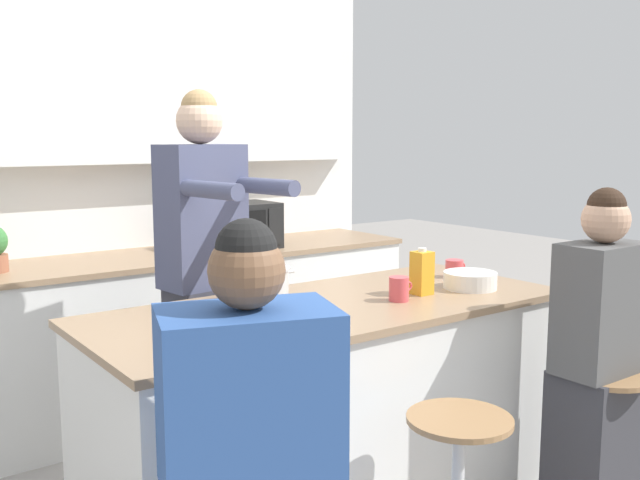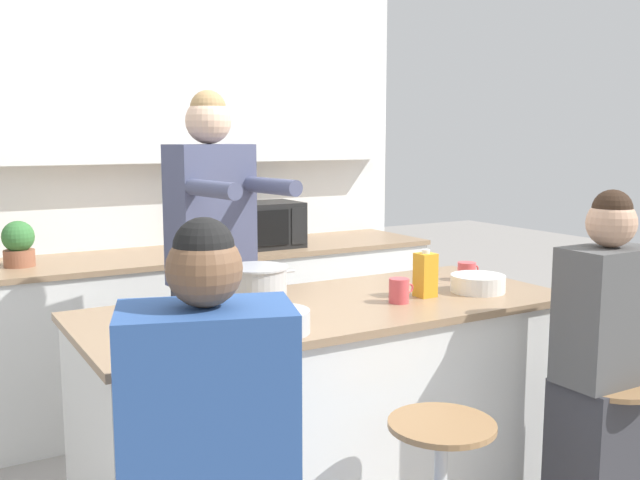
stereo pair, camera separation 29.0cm
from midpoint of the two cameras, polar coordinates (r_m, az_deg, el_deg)
name	(u,v)px [view 2 (the right image)]	position (r m, az deg, el deg)	size (l,w,h in m)	color
wall_back	(173,147)	(4.48, -9.85, 7.33)	(3.22, 0.22, 2.70)	white
back_counter	(196,329)	(4.33, -7.97, -7.05)	(3.00, 0.68, 0.94)	white
kitchen_island	(330,413)	(3.02, 3.65, -13.74)	(2.00, 0.83, 0.94)	black
bar_stool_rightmost	(608,465)	(3.12, 24.65, -16.08)	(0.38, 0.38, 0.69)	#997047
person_cooking	(213,288)	(3.28, -6.09, -3.88)	(0.43, 0.61, 1.81)	#383842
person_seated_near	(602,390)	(3.01, 24.26, -10.95)	(0.35, 0.26, 1.42)	#333338
cooking_pot	(257,285)	(2.86, -2.21, -3.65)	(0.34, 0.26, 0.15)	#B7BABC
fruit_bowl	(478,283)	(3.20, 15.08, -3.39)	(0.24, 0.24, 0.07)	white
mixing_bowl_steel	(276,321)	(2.45, -0.14, -6.58)	(0.24, 0.24, 0.08)	#B7BABC
coffee_cup_near	(467,271)	(3.45, 14.05, -2.45)	(0.12, 0.09, 0.08)	#DB4C51
coffee_cup_far	(399,291)	(2.92, 9.20, -4.04)	(0.11, 0.08, 0.10)	#DB4C51
banana_bunch	(214,320)	(2.54, -5.23, -6.46)	(0.16, 0.11, 0.05)	yellow
juice_carton	(425,275)	(3.04, 11.15, -2.76)	(0.08, 0.08, 0.20)	gold
microwave	(260,225)	(4.33, -2.88, 1.20)	(0.47, 0.34, 0.28)	black
potted_plant	(18,244)	(3.95, -21.08, -0.28)	(0.16, 0.16, 0.24)	#93563D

